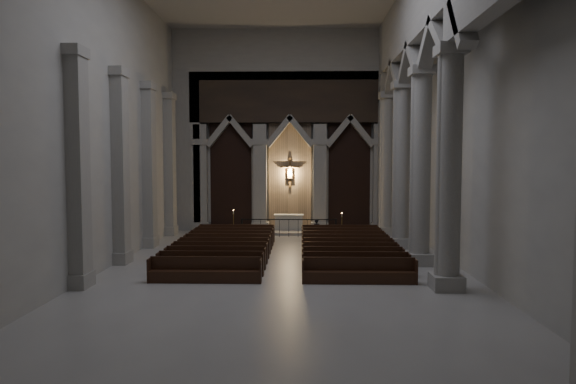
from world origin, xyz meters
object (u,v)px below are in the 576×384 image
object	(u,v)px
pews	(286,252)
altar	(289,222)
candle_stand_left	(234,228)
altar_rail	(289,225)
candle_stand_right	(342,230)
worshipper	(317,230)

from	to	relation	value
pews	altar	bearing A→B (deg)	90.31
candle_stand_left	pews	distance (m)	7.78
altar_rail	candle_stand_right	world-z (taller)	candle_stand_right
pews	worshipper	size ratio (longest dim) A/B	7.99
pews	candle_stand_left	bearing A→B (deg)	114.34
altar	candle_stand_left	distance (m)	3.32
altar_rail	candle_stand_right	distance (m)	3.03
altar_rail	candle_stand_right	bearing A→B (deg)	9.22
candle_stand_right	candle_stand_left	bearing A→B (deg)	174.51
altar	altar_rail	distance (m)	2.06
candle_stand_right	worshipper	distance (m)	2.34
pews	worshipper	world-z (taller)	worshipper
altar	candle_stand_right	xyz separation A→B (m)	(3.01, -1.58, -0.24)
candle_stand_left	candle_stand_right	xyz separation A→B (m)	(6.18, -0.59, -0.02)
altar_rail	pews	bearing A→B (deg)	-90.00
altar	worshipper	size ratio (longest dim) A/B	1.50
candle_stand_right	altar	bearing A→B (deg)	152.35
candle_stand_right	worshipper	world-z (taller)	candle_stand_right
altar	candle_stand_left	size ratio (longest dim) A/B	1.24
altar	altar_rail	world-z (taller)	altar
worshipper	candle_stand_right	bearing A→B (deg)	53.74
altar_rail	candle_stand_right	size ratio (longest dim) A/B	3.99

